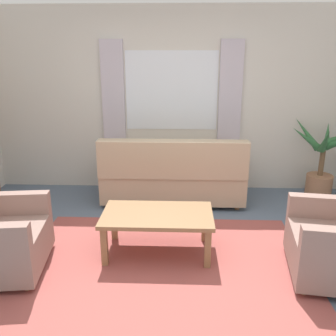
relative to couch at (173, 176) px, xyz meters
name	(u,v)px	position (x,y,z in m)	size (l,w,h in m)	color
ground_plane	(164,266)	(-0.04, -1.61, -0.37)	(6.24, 6.24, 0.00)	slate
wall_back	(172,101)	(-0.04, 0.65, 0.93)	(5.32, 0.12, 2.60)	silver
window_with_curtains	(171,91)	(-0.04, 0.56, 1.08)	(1.98, 0.07, 1.40)	white
area_rug	(164,265)	(-0.04, -1.61, -0.36)	(2.77, 2.07, 0.01)	#9E4C47
couch	(173,176)	(0.00, 0.00, 0.00)	(1.90, 0.82, 0.92)	tan
coffee_table	(157,219)	(-0.12, -1.37, 0.01)	(1.10, 0.64, 0.44)	olive
potted_plant	(321,166)	(2.04, 0.18, 0.11)	(1.06, 0.96, 1.13)	#9E6B4C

